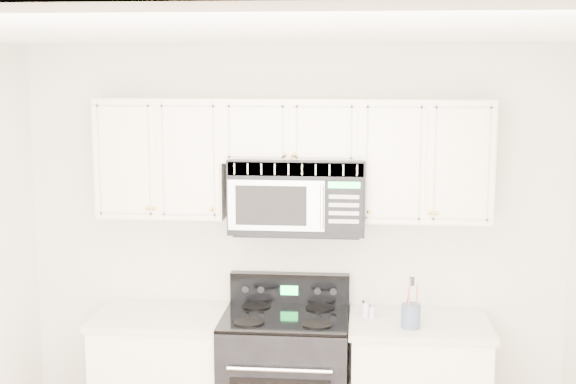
# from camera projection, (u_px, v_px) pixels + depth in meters

# --- Properties ---
(room) EXTENTS (3.51, 3.51, 2.61)m
(room) POSITION_uv_depth(u_px,v_px,m) (260.00, 335.00, 3.52)
(room) COLOR #A06F53
(room) RESTS_ON ground
(range) EXTENTS (0.78, 0.71, 1.13)m
(range) POSITION_uv_depth(u_px,v_px,m) (286.00, 384.00, 5.05)
(range) COLOR black
(range) RESTS_ON ground
(upper_cabinets) EXTENTS (2.44, 0.37, 0.75)m
(upper_cabinets) POSITION_uv_depth(u_px,v_px,m) (292.00, 152.00, 4.98)
(upper_cabinets) COLOR white
(upper_cabinets) RESTS_ON ground
(microwave) EXTENTS (0.83, 0.47, 0.46)m
(microwave) POSITION_uv_depth(u_px,v_px,m) (298.00, 194.00, 4.97)
(microwave) COLOR black
(microwave) RESTS_ON ground
(utensil_crock) EXTENTS (0.12, 0.12, 0.31)m
(utensil_crock) POSITION_uv_depth(u_px,v_px,m) (411.00, 315.00, 4.78)
(utensil_crock) COLOR #4C576E
(utensil_crock) RESTS_ON base_cabinet_right
(shaker_salt) EXTENTS (0.05, 0.05, 0.11)m
(shaker_salt) POSITION_uv_depth(u_px,v_px,m) (366.00, 308.00, 4.98)
(shaker_salt) COLOR silver
(shaker_salt) RESTS_ON base_cabinet_right
(shaker_pepper) EXTENTS (0.04, 0.04, 0.09)m
(shaker_pepper) POSITION_uv_depth(u_px,v_px,m) (372.00, 311.00, 4.96)
(shaker_pepper) COLOR silver
(shaker_pepper) RESTS_ON base_cabinet_right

